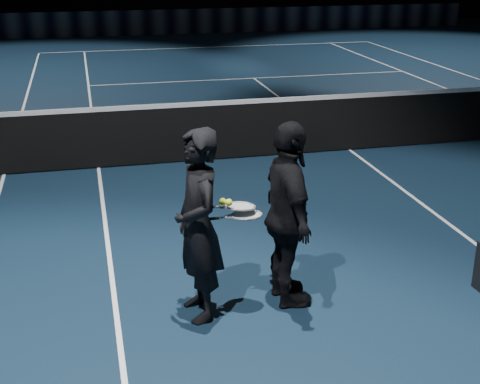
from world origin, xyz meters
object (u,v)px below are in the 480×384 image
object	(u,v)px
tennis_balls	(225,200)
racket_lower	(247,215)
player_b	(288,216)
player_a	(198,226)
racket_upper	(240,206)

from	to	relation	value
tennis_balls	racket_lower	bearing A→B (deg)	1.27
racket_lower	player_b	bearing A→B (deg)	0.00
player_b	tennis_balls	bearing A→B (deg)	92.27
player_b	racket_lower	xyz separation A→B (m)	(-0.40, -0.02, 0.05)
player_a	racket_upper	distance (m)	0.42
racket_upper	player_b	bearing A→B (deg)	-9.08
racket_lower	racket_upper	size ratio (longest dim) A/B	1.00
tennis_balls	player_b	bearing A→B (deg)	2.26
player_a	player_b	world-z (taller)	same
player_a	racket_lower	xyz separation A→B (m)	(0.45, 0.02, 0.05)
player_b	racket_upper	size ratio (longest dim) A/B	2.62
racket_lower	player_a	bearing A→B (deg)	180.00
racket_upper	racket_lower	bearing A→B (deg)	-42.66
player_a	racket_upper	size ratio (longest dim) A/B	2.62
player_a	tennis_balls	size ratio (longest dim) A/B	14.84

